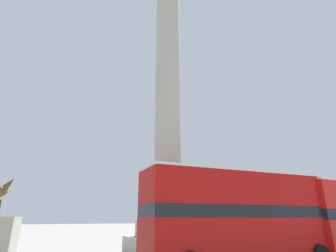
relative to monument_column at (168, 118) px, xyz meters
The scene contains 3 objects.
monument_column is the anchor object (origin of this frame).
bus_b 9.24m from the monument_column, 77.91° to the right, with size 10.18×3.10×4.47m.
street_lamp 7.82m from the monument_column, 124.78° to the right, with size 0.36×0.36×5.13m.
Camera 1 is at (-7.92, -16.91, 2.22)m, focal length 28.00 mm.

